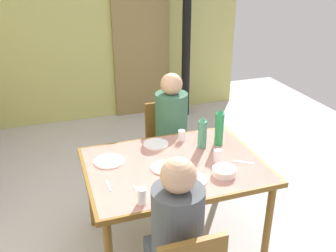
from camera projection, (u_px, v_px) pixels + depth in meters
ground_plane at (130, 245)px, 3.09m from camera, size 7.27×7.27×0.00m
wall_back at (77, 27)px, 4.95m from camera, size 4.62×0.10×2.61m
door_wooden at (141, 46)px, 5.26m from camera, size 0.80×0.05×2.00m
stove_pipe_column at (187, 25)px, 5.06m from camera, size 0.12×0.12×2.61m
dining_table at (174, 172)px, 2.86m from camera, size 1.33×0.98×0.74m
chair_far_diner at (167, 140)px, 3.72m from camera, size 0.40×0.40×0.87m
person_near_diner at (177, 225)px, 2.14m from camera, size 0.30×0.37×0.77m
person_far_diner at (172, 119)px, 3.49m from camera, size 0.30×0.37×0.77m
water_bottle_green_near at (219, 128)px, 3.06m from camera, size 0.07×0.07×0.31m
water_bottle_green_far at (202, 133)px, 3.03m from camera, size 0.07×0.07×0.27m
serving_bowl_center at (224, 172)px, 2.68m from camera, size 0.17×0.17×0.05m
dinner_plate_near_left at (164, 168)px, 2.77m from camera, size 0.20×0.20×0.01m
dinner_plate_near_right at (109, 161)px, 2.86m from camera, size 0.23×0.23×0.01m
dinner_plate_far_center at (156, 144)px, 3.11m from camera, size 0.21×0.21×0.01m
dinner_plate_far_side at (193, 180)px, 2.62m from camera, size 0.20×0.20×0.01m
drinking_glass_by_near_diner at (217, 156)px, 2.85m from camera, size 0.06×0.06×0.10m
drinking_glass_by_far_diner at (142, 196)px, 2.37m from camera, size 0.06×0.06×0.11m
drinking_glass_spare_center at (182, 135)px, 3.17m from camera, size 0.06×0.06×0.09m
cutlery_knife_near at (137, 192)px, 2.50m from camera, size 0.02×0.15×0.00m
cutlery_fork_near at (244, 162)px, 2.85m from camera, size 0.13×0.10×0.00m
cutlery_knife_far at (166, 189)px, 2.53m from camera, size 0.03×0.15×0.00m
cutlery_fork_far at (108, 186)px, 2.56m from camera, size 0.02×0.15×0.00m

